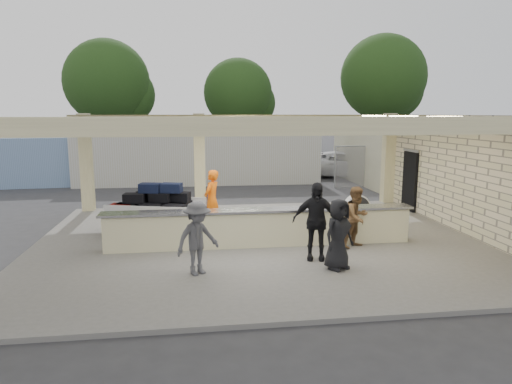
{
  "coord_description": "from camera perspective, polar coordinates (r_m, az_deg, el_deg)",
  "views": [
    {
      "loc": [
        -1.7,
        -12.04,
        3.55
      ],
      "look_at": [
        0.08,
        1.0,
        1.28
      ],
      "focal_mm": 32.0,
      "sensor_mm": 36.0,
      "label": 1
    }
  ],
  "objects": [
    {
      "name": "ground",
      "position": [
        12.67,
        0.26,
        -6.47
      ],
      "size": [
        120.0,
        120.0,
        0.0
      ],
      "primitive_type": "plane",
      "color": "#2D2D30",
      "rests_on": "ground"
    },
    {
      "name": "pavilion",
      "position": [
        13.03,
        0.78,
        0.08
      ],
      "size": [
        12.01,
        10.0,
        3.55
      ],
      "color": "#615F5A",
      "rests_on": "ground"
    },
    {
      "name": "baggage_counter",
      "position": [
        12.04,
        0.59,
        -4.45
      ],
      "size": [
        8.2,
        0.58,
        0.98
      ],
      "color": "beige",
      "rests_on": "pavilion"
    },
    {
      "name": "luggage_cart",
      "position": [
        13.48,
        -12.5,
        -1.81
      ],
      "size": [
        2.85,
        2.2,
        1.47
      ],
      "rotation": [
        0.0,
        0.0,
        -0.28
      ],
      "color": "silver",
      "rests_on": "pavilion"
    },
    {
      "name": "drum_fan",
      "position": [
        14.91,
        12.51,
        -1.9
      ],
      "size": [
        0.83,
        0.45,
        0.9
      ],
      "rotation": [
        0.0,
        0.0,
        0.05
      ],
      "color": "silver",
      "rests_on": "pavilion"
    },
    {
      "name": "baggage_handler",
      "position": [
        13.71,
        -5.54,
        -0.97
      ],
      "size": [
        0.64,
        0.75,
        1.8
      ],
      "primitive_type": "imported",
      "rotation": [
        0.0,
        0.0,
        4.18
      ],
      "color": "#FF670D",
      "rests_on": "pavilion"
    },
    {
      "name": "passenger_a",
      "position": [
        12.09,
        12.48,
        -3.09
      ],
      "size": [
        0.84,
        0.7,
        1.6
      ],
      "primitive_type": "imported",
      "rotation": [
        0.0,
        0.0,
        0.54
      ],
      "color": "brown",
      "rests_on": "pavilion"
    },
    {
      "name": "passenger_b",
      "position": [
        10.9,
        7.47,
        -3.63
      ],
      "size": [
        1.16,
        0.63,
        1.87
      ],
      "primitive_type": "imported",
      "rotation": [
        0.0,
        0.0,
        -0.23
      ],
      "color": "black",
      "rests_on": "pavilion"
    },
    {
      "name": "passenger_c",
      "position": [
        9.92,
        -7.33,
        -5.76
      ],
      "size": [
        1.06,
        0.88,
        1.6
      ],
      "primitive_type": "imported",
      "rotation": [
        0.0,
        0.0,
        0.59
      ],
      "color": "#4A4B4F",
      "rests_on": "pavilion"
    },
    {
      "name": "passenger_d",
      "position": [
        10.34,
        10.27,
        -5.21
      ],
      "size": [
        0.84,
        0.66,
        1.6
      ],
      "primitive_type": "imported",
      "rotation": [
        0.0,
        0.0,
        0.51
      ],
      "color": "black",
      "rests_on": "pavilion"
    },
    {
      "name": "car_white_a",
      "position": [
        26.17,
        11.0,
        3.42
      ],
      "size": [
        5.53,
        3.9,
        1.44
      ],
      "primitive_type": "imported",
      "rotation": [
        0.0,
        0.0,
        1.24
      ],
      "color": "white",
      "rests_on": "ground"
    },
    {
      "name": "car_white_b",
      "position": [
        29.54,
        20.7,
        3.75
      ],
      "size": [
        4.95,
        2.32,
        1.51
      ],
      "primitive_type": "imported",
      "rotation": [
        0.0,
        0.0,
        1.45
      ],
      "color": "white",
      "rests_on": "ground"
    },
    {
      "name": "car_dark",
      "position": [
        28.82,
        6.91,
        4.0
      ],
      "size": [
        4.05,
        1.59,
        1.33
      ],
      "primitive_type": "imported",
      "rotation": [
        0.0,
        0.0,
        1.53
      ],
      "color": "black",
      "rests_on": "ground"
    },
    {
      "name": "container_white",
      "position": [
        23.63,
        -7.11,
        4.33
      ],
      "size": [
        12.24,
        2.62,
        2.64
      ],
      "primitive_type": "cube",
      "rotation": [
        0.0,
        0.0,
        -0.01
      ],
      "color": "beige",
      "rests_on": "ground"
    },
    {
      "name": "container_blue",
      "position": [
        25.37,
        -27.63,
        3.38
      ],
      "size": [
        9.37,
        2.84,
        2.4
      ],
      "primitive_type": "cube",
      "rotation": [
        0.0,
        0.0,
        0.07
      ],
      "color": "#7794BE",
      "rests_on": "ground"
    },
    {
      "name": "fence",
      "position": [
        24.7,
        23.26,
        3.22
      ],
      "size": [
        12.06,
        0.06,
        2.03
      ],
      "color": "gray",
      "rests_on": "ground"
    },
    {
      "name": "tree_left",
      "position": [
        36.75,
        -17.56,
        12.55
      ],
      "size": [
        6.6,
        6.3,
        9.0
      ],
      "color": "#382619",
      "rests_on": "ground"
    },
    {
      "name": "tree_mid",
      "position": [
        38.44,
        -1.81,
        11.92
      ],
      "size": [
        6.0,
        5.6,
        8.0
      ],
      "color": "#382619",
      "rests_on": "ground"
    },
    {
      "name": "tree_right",
      "position": [
        40.59,
        15.92,
        13.21
      ],
      "size": [
        7.2,
        7.0,
        10.0
      ],
      "color": "#382619",
      "rests_on": "ground"
    },
    {
      "name": "adjacent_building",
      "position": [
        24.8,
        19.17,
        4.76
      ],
      "size": [
        6.0,
        8.0,
        3.2
      ],
      "primitive_type": "cube",
      "color": "beige",
      "rests_on": "ground"
    }
  ]
}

